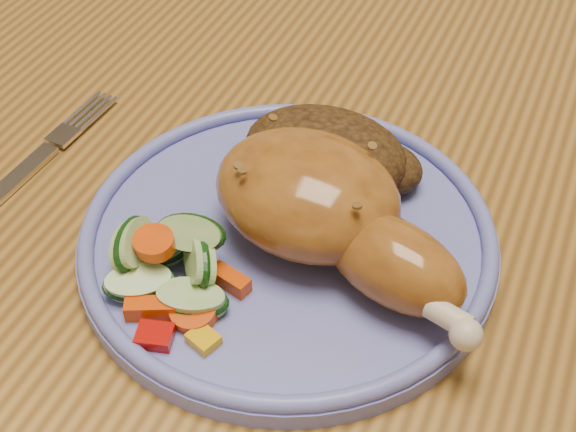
{
  "coord_description": "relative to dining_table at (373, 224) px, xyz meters",
  "views": [
    {
      "loc": [
        0.11,
        -0.43,
        1.11
      ],
      "look_at": [
        -0.02,
        -0.12,
        0.78
      ],
      "focal_mm": 50.0,
      "sensor_mm": 36.0,
      "label": 1
    }
  ],
  "objects": [
    {
      "name": "vegetable_pile",
      "position": [
        -0.06,
        -0.18,
        0.11
      ],
      "size": [
        0.09,
        0.09,
        0.05
      ],
      "color": "#A50A05",
      "rests_on": "plate"
    },
    {
      "name": "rice_pilaf",
      "position": [
        -0.02,
        -0.06,
        0.11
      ],
      "size": [
        0.11,
        0.08,
        0.05
      ],
      "color": "#432A10",
      "rests_on": "plate"
    },
    {
      "name": "chair_far",
      "position": [
        0.0,
        0.63,
        -0.17
      ],
      "size": [
        0.42,
        0.42,
        0.91
      ],
      "color": "#4C2D16",
      "rests_on": "ground"
    },
    {
      "name": "plate_rim",
      "position": [
        -0.02,
        -0.12,
        0.1
      ],
      "size": [
        0.25,
        0.25,
        0.01
      ],
      "primitive_type": "torus",
      "color": "#636AC1",
      "rests_on": "plate"
    },
    {
      "name": "dining_table",
      "position": [
        0.0,
        0.0,
        0.0
      ],
      "size": [
        0.9,
        1.4,
        0.75
      ],
      "color": "olive",
      "rests_on": "ground"
    },
    {
      "name": "plate",
      "position": [
        -0.02,
        -0.12,
        0.09
      ],
      "size": [
        0.25,
        0.25,
        0.01
      ],
      "primitive_type": "cylinder",
      "color": "#636AC1",
      "rests_on": "dining_table"
    },
    {
      "name": "fork",
      "position": [
        -0.21,
        -0.13,
        0.09
      ],
      "size": [
        0.02,
        0.16,
        0.0
      ],
      "color": "silver",
      "rests_on": "dining_table"
    },
    {
      "name": "chicken_leg",
      "position": [
        0.0,
        -0.12,
        0.12
      ],
      "size": [
        0.18,
        0.12,
        0.06
      ],
      "color": "#9C5E20",
      "rests_on": "plate"
    }
  ]
}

